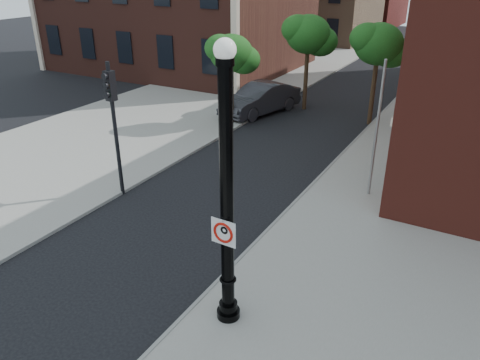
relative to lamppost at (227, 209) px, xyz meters
The scene contains 13 objects.
ground 4.42m from the lamppost, 165.75° to the left, with size 120.00×120.00×0.00m, color black.
sidewalk_right 11.59m from the lamppost, 74.54° to the left, with size 8.00×60.00×0.12m, color gray.
sidewalk_left 22.50m from the lamppost, 122.64° to the left, with size 10.00×50.00×0.12m, color gray.
curb_edge 11.24m from the lamppost, 95.16° to the left, with size 0.10×60.00×0.14m, color gray.
lamppost is the anchor object (origin of this frame).
no_parking_sign 0.54m from the lamppost, 87.63° to the right, with size 0.64×0.08×0.64m.
parked_car 17.51m from the lamppost, 114.60° to the left, with size 1.82×5.23×1.72m, color #302F35.
traffic_signal_left 8.10m from the lamppost, 150.71° to the left, with size 0.33×0.41×5.00m.
traffic_signal_right 9.98m from the lamppost, 79.71° to the left, with size 0.37×0.42×4.77m.
utility_pole 8.47m from the lamppost, 81.97° to the left, with size 0.10×0.10×5.12m, color #999999.
street_tree_a 15.33m from the lamppost, 119.86° to the left, with size 2.64×2.38×4.75m.
street_tree_b 18.72m from the lamppost, 106.48° to the left, with size 3.00×2.71×5.40m.
street_tree_c 17.08m from the lamppost, 93.77° to the left, with size 2.94×2.66×5.30m.
Camera 1 is at (7.71, -8.49, 8.09)m, focal length 35.00 mm.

